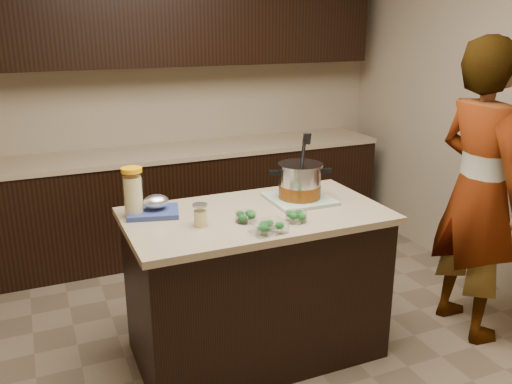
% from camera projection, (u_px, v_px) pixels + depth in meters
% --- Properties ---
extents(ground_plane, '(4.00, 4.00, 0.00)m').
position_uv_depth(ground_plane, '(256.00, 350.00, 3.32)').
color(ground_plane, brown).
rests_on(ground_plane, ground).
extents(room_shell, '(4.04, 4.04, 2.72)m').
position_uv_depth(room_shell, '(256.00, 64.00, 2.80)').
color(room_shell, tan).
rests_on(room_shell, ground).
extents(back_cabinets, '(3.60, 0.63, 2.33)m').
position_uv_depth(back_cabinets, '(174.00, 144.00, 4.55)').
color(back_cabinets, black).
rests_on(back_cabinets, ground).
extents(island, '(1.46, 0.81, 0.90)m').
position_uv_depth(island, '(256.00, 284.00, 3.18)').
color(island, black).
rests_on(island, ground).
extents(dish_towel, '(0.36, 0.36, 0.02)m').
position_uv_depth(dish_towel, '(299.00, 199.00, 3.24)').
color(dish_towel, '#527851').
rests_on(dish_towel, island).
extents(stock_pot, '(0.37, 0.33, 0.38)m').
position_uv_depth(stock_pot, '(300.00, 183.00, 3.21)').
color(stock_pot, '#B7B7BC').
rests_on(stock_pot, dish_towel).
extents(lemonade_pitcher, '(0.13, 0.13, 0.27)m').
position_uv_depth(lemonade_pitcher, '(133.00, 194.00, 2.94)').
color(lemonade_pitcher, '#D7C883').
rests_on(lemonade_pitcher, island).
extents(mason_jar, '(0.09, 0.09, 0.13)m').
position_uv_depth(mason_jar, '(200.00, 215.00, 2.83)').
color(mason_jar, '#D7C883').
rests_on(mason_jar, island).
extents(broccoli_tub_left, '(0.14, 0.14, 0.05)m').
position_uv_depth(broccoli_tub_left, '(246.00, 217.00, 2.90)').
color(broccoli_tub_left, silver).
rests_on(broccoli_tub_left, island).
extents(broccoli_tub_right, '(0.15, 0.15, 0.06)m').
position_uv_depth(broccoli_tub_right, '(296.00, 217.00, 2.90)').
color(broccoli_tub_right, silver).
rests_on(broccoli_tub_right, island).
extents(broccoli_tub_rect, '(0.18, 0.14, 0.06)m').
position_uv_depth(broccoli_tub_rect, '(268.00, 227.00, 2.75)').
color(broccoli_tub_rect, silver).
rests_on(broccoli_tub_rect, island).
extents(blue_tray, '(0.32, 0.28, 0.11)m').
position_uv_depth(blue_tray, '(155.00, 208.00, 3.00)').
color(blue_tray, navy).
rests_on(blue_tray, island).
extents(person, '(0.48, 0.70, 1.86)m').
position_uv_depth(person, '(479.00, 192.00, 3.32)').
color(person, gray).
rests_on(person, ground).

